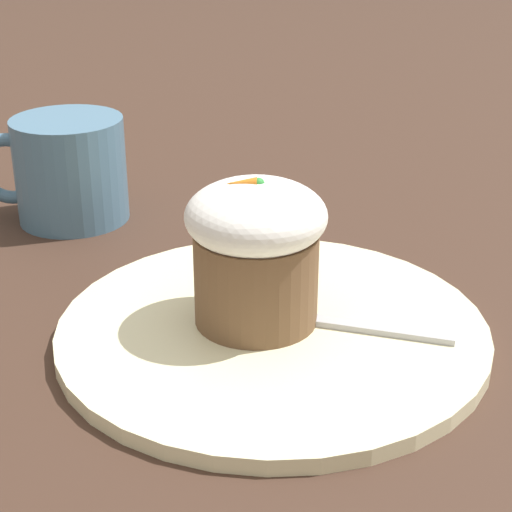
% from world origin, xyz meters
% --- Properties ---
extents(ground_plane, '(4.00, 4.00, 0.00)m').
position_xyz_m(ground_plane, '(0.00, 0.00, 0.00)').
color(ground_plane, '#3D281E').
extents(dessert_plate, '(0.27, 0.27, 0.01)m').
position_xyz_m(dessert_plate, '(0.00, 0.00, 0.01)').
color(dessert_plate, beige).
rests_on(dessert_plate, ground_plane).
extents(carrot_cake, '(0.09, 0.09, 0.09)m').
position_xyz_m(carrot_cake, '(0.01, -0.01, 0.06)').
color(carrot_cake, brown).
rests_on(carrot_cake, dessert_plate).
extents(spoon, '(0.12, 0.05, 0.01)m').
position_xyz_m(spoon, '(-0.03, -0.00, 0.01)').
color(spoon, '#B7B7BC').
rests_on(spoon, dessert_plate).
extents(coffee_cup, '(0.13, 0.09, 0.09)m').
position_xyz_m(coffee_cup, '(0.17, -0.19, 0.04)').
color(coffee_cup, teal).
rests_on(coffee_cup, ground_plane).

